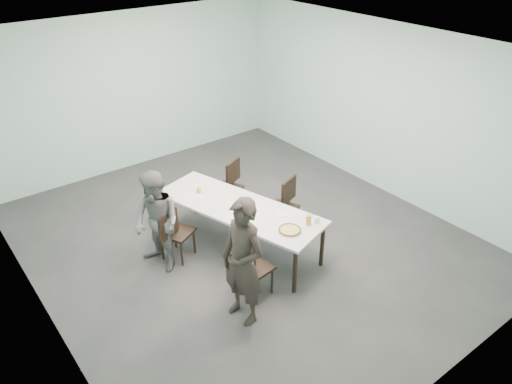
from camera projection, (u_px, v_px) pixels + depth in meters
ground at (244, 239)px, 7.90m from camera, size 7.00×7.00×0.00m
room_shell at (242, 119)px, 6.90m from camera, size 6.02×7.02×3.01m
table at (239, 210)px, 7.35m from camera, size 1.60×2.75×0.75m
chair_near_left at (250, 266)px, 6.50m from camera, size 0.63×0.47×0.87m
chair_far_left at (174, 231)px, 7.21m from camera, size 0.65×0.56×0.87m
chair_near_right at (285, 202)px, 7.91m from camera, size 0.65×0.54×0.87m
chair_far_right at (230, 183)px, 8.46m from camera, size 0.65×0.56×0.87m
diner_near at (243, 262)px, 5.99m from camera, size 0.50×0.68×1.72m
diner_far at (157, 222)px, 6.94m from camera, size 0.70×0.83×1.52m
pizza at (290, 230)px, 6.75m from camera, size 0.34×0.34×0.04m
side_plate at (281, 214)px, 7.13m from camera, size 0.18×0.18×0.01m
beer_glass at (309, 220)px, 6.87m from camera, size 0.08×0.08×0.15m
water_tumbler at (317, 220)px, 6.93m from camera, size 0.08×0.08×0.09m
tealight at (247, 211)px, 7.17m from camera, size 0.06×0.06×0.05m
amber_tumbler at (199, 191)px, 7.65m from camera, size 0.07×0.07×0.08m
menu at (192, 197)px, 7.56m from camera, size 0.35×0.30×0.01m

